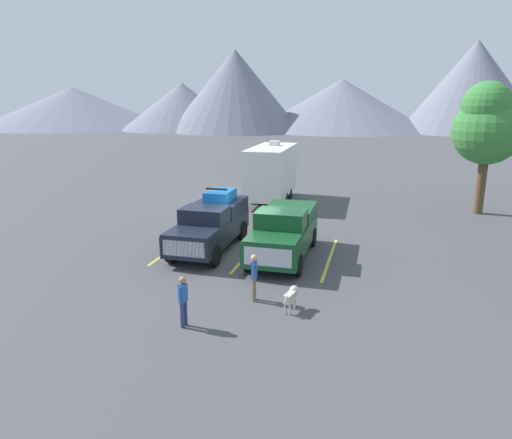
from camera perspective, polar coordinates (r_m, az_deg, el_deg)
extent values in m
plane|color=#47474C|center=(20.05, -1.02, -4.28)|extent=(240.00, 240.00, 0.00)
cube|color=black|center=(20.48, -5.72, -1.34)|extent=(2.01, 5.62, 0.88)
cube|color=black|center=(18.54, -7.94, -1.56)|extent=(1.92, 1.58, 0.08)
cube|color=black|center=(19.82, -6.29, 0.49)|extent=(1.88, 1.47, 0.71)
cube|color=slate|center=(19.28, -6.91, 0.18)|extent=(1.76, 0.21, 0.52)
cube|color=black|center=(21.67, -4.37, 1.61)|extent=(1.96, 2.59, 0.60)
cube|color=silver|center=(18.01, -8.82, -3.54)|extent=(1.70, 0.06, 0.62)
cylinder|color=black|center=(18.59, -5.09, -4.41)|extent=(0.28, 0.89, 0.89)
cylinder|color=black|center=(19.27, -10.24, -3.90)|extent=(0.28, 0.89, 0.89)
cylinder|color=black|center=(22.05, -1.72, -1.30)|extent=(0.28, 0.89, 0.89)
cylinder|color=black|center=(22.63, -6.18, -0.96)|extent=(0.28, 0.89, 0.89)
cube|color=blue|center=(21.56, -4.39, 2.98)|extent=(1.10, 1.66, 0.45)
cylinder|color=black|center=(20.89, -3.74, 2.60)|extent=(0.18, 0.44, 0.44)
cylinder|color=black|center=(21.19, -6.05, 2.72)|extent=(0.18, 0.44, 0.44)
cylinder|color=black|center=(21.95, -2.80, 3.20)|extent=(0.18, 0.44, 0.44)
cylinder|color=black|center=(22.24, -5.01, 3.31)|extent=(0.18, 0.44, 0.44)
cube|color=black|center=(21.06, -4.83, 3.73)|extent=(1.00, 0.08, 0.08)
cube|color=#144723|center=(19.42, 3.35, -2.14)|extent=(2.09, 5.59, 0.98)
cube|color=#144723|center=(17.38, 2.03, -2.31)|extent=(2.00, 1.57, 0.08)
cube|color=#144723|center=(18.71, 3.07, -0.04)|extent=(1.96, 1.46, 0.74)
cube|color=slate|center=(18.15, 2.70, -0.38)|extent=(1.83, 0.22, 0.55)
cube|color=#144723|center=(20.65, 4.22, 1.00)|extent=(2.04, 2.58, 0.50)
cube|color=silver|center=(16.83, 1.44, -4.60)|extent=(1.77, 0.06, 0.69)
cylinder|color=black|center=(17.63, 5.13, -5.61)|extent=(0.28, 0.83, 0.82)
cylinder|color=black|center=(18.03, -0.90, -5.09)|extent=(0.28, 0.83, 0.82)
cylinder|color=black|center=(21.20, 6.90, -2.15)|extent=(0.28, 0.83, 0.82)
cylinder|color=black|center=(21.53, 1.86, -1.79)|extent=(0.28, 0.83, 0.82)
cube|color=gold|center=(21.54, -9.63, -3.13)|extent=(0.12, 5.50, 0.01)
cube|color=gold|center=(20.38, -0.73, -3.94)|extent=(0.12, 5.50, 0.01)
cube|color=gold|center=(19.77, 8.99, -4.72)|extent=(0.12, 5.50, 0.01)
cube|color=white|center=(29.82, 1.90, 6.00)|extent=(2.45, 6.20, 3.00)
cube|color=#4C6B99|center=(30.05, -0.28, 6.36)|extent=(0.15, 5.90, 0.24)
cube|color=silver|center=(30.51, 2.29, 9.31)|extent=(0.62, 0.71, 0.30)
cube|color=#333333|center=(26.62, 0.24, 1.20)|extent=(0.15, 1.20, 0.12)
cylinder|color=black|center=(29.20, 3.62, 2.50)|extent=(0.24, 0.76, 0.76)
cylinder|color=black|center=(29.64, -0.43, 2.71)|extent=(0.24, 0.76, 0.76)
cylinder|color=black|center=(30.62, 4.12, 3.06)|extent=(0.24, 0.76, 0.76)
cylinder|color=black|center=(31.04, 0.23, 3.26)|extent=(0.24, 0.76, 0.76)
cylinder|color=navy|center=(14.08, -8.62, -11.22)|extent=(0.11, 0.11, 0.78)
cylinder|color=navy|center=(13.97, -9.02, -11.46)|extent=(0.11, 0.11, 0.78)
cube|color=#2659A5|center=(13.74, -8.93, -8.83)|extent=(0.23, 0.26, 0.56)
sphere|color=#9E704C|center=(13.60, -8.99, -7.34)|extent=(0.21, 0.21, 0.21)
cylinder|color=#2659A5|center=(13.85, -8.60, -8.76)|extent=(0.09, 0.09, 0.50)
cylinder|color=#2659A5|center=(13.66, -9.24, -9.11)|extent=(0.09, 0.09, 0.50)
cylinder|color=#726047|center=(15.44, -0.27, -8.61)|extent=(0.12, 0.12, 0.80)
cylinder|color=#726047|center=(15.59, -0.20, -8.37)|extent=(0.12, 0.12, 0.80)
cube|color=#2659A5|center=(15.25, -0.24, -6.12)|extent=(0.22, 0.26, 0.57)
sphere|color=tan|center=(15.12, -0.24, -4.72)|extent=(0.22, 0.22, 0.22)
cylinder|color=#2659A5|center=(15.14, -0.29, -6.39)|extent=(0.09, 0.09, 0.51)
cylinder|color=#2659A5|center=(15.38, -0.18, -6.05)|extent=(0.09, 0.09, 0.51)
cube|color=beige|center=(14.74, 4.17, -9.42)|extent=(0.34, 0.64, 0.26)
sphere|color=beige|center=(14.98, 4.69, -8.58)|extent=(0.29, 0.29, 0.29)
cylinder|color=beige|center=(14.44, 3.65, -9.71)|extent=(0.07, 0.16, 0.20)
cylinder|color=beige|center=(15.07, 4.21, -10.16)|extent=(0.06, 0.06, 0.36)
cylinder|color=beige|center=(15.02, 4.73, -10.26)|extent=(0.06, 0.06, 0.36)
cylinder|color=beige|center=(14.72, 3.56, -10.79)|extent=(0.06, 0.06, 0.36)
cylinder|color=beige|center=(14.67, 4.09, -10.89)|extent=(0.06, 0.06, 0.36)
cylinder|color=brown|center=(29.67, 25.81, 4.26)|extent=(0.52, 0.52, 3.80)
sphere|color=#387F38|center=(29.37, 26.43, 9.73)|extent=(3.80, 3.80, 3.80)
sphere|color=#387F38|center=(28.95, 26.36, 12.33)|extent=(2.66, 2.66, 2.66)
cone|color=slate|center=(117.85, -21.36, 12.67)|extent=(42.04, 42.04, 9.02)
cone|color=slate|center=(102.54, -8.98, 13.51)|extent=(25.95, 25.95, 9.67)
cone|color=slate|center=(96.43, -2.56, 15.44)|extent=(26.97, 26.97, 15.85)
cone|color=slate|center=(101.05, 10.39, 13.63)|extent=(36.55, 36.55, 10.34)
cone|color=slate|center=(101.63, 25.04, 14.47)|extent=(26.79, 26.79, 17.18)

